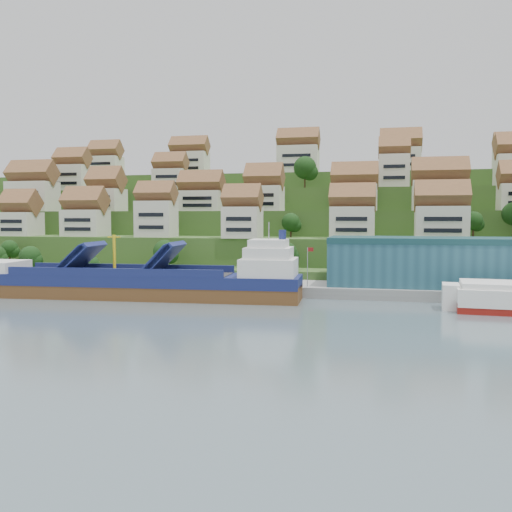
# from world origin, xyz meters

# --- Properties ---
(ground) EXTENTS (300.00, 300.00, 0.00)m
(ground) POSITION_xyz_m (0.00, 0.00, 0.00)
(ground) COLOR slate
(ground) RESTS_ON ground
(quay) EXTENTS (180.00, 14.00, 2.20)m
(quay) POSITION_xyz_m (20.00, 15.00, 1.10)
(quay) COLOR gray
(quay) RESTS_ON ground
(hillside) EXTENTS (260.00, 128.00, 31.00)m
(hillside) POSITION_xyz_m (0.00, 103.55, 10.66)
(hillside) COLOR #2D4C1E
(hillside) RESTS_ON ground
(hillside_village) EXTENTS (158.91, 65.17, 29.04)m
(hillside_village) POSITION_xyz_m (0.97, 59.91, 24.07)
(hillside_village) COLOR beige
(hillside_village) RESTS_ON ground
(hillside_trees) EXTENTS (141.53, 62.51, 32.50)m
(hillside_trees) POSITION_xyz_m (-6.87, 43.53, 16.42)
(hillside_trees) COLOR #183C14
(hillside_trees) RESTS_ON ground
(warehouse) EXTENTS (60.00, 15.00, 10.00)m
(warehouse) POSITION_xyz_m (52.00, 17.00, 7.20)
(warehouse) COLOR #265769
(warehouse) RESTS_ON quay
(flagpole) EXTENTS (1.28, 0.16, 8.00)m
(flagpole) POSITION_xyz_m (18.11, 10.00, 6.88)
(flagpole) COLOR gray
(flagpole) RESTS_ON quay
(cargo_ship) EXTENTS (69.24, 14.82, 15.12)m
(cargo_ship) POSITION_xyz_m (-14.81, 1.34, 2.97)
(cargo_ship) COLOR brown
(cargo_ship) RESTS_ON ground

